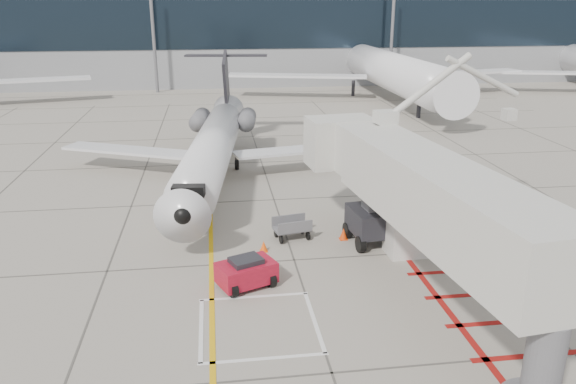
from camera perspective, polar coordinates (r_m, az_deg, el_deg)
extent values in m
plane|color=gray|center=(21.40, 2.21, -11.55)|extent=(260.00, 260.00, 0.00)
cone|color=#FF540D|center=(25.65, -2.48, -5.52)|extent=(0.36, 0.36, 0.50)
cone|color=#E03C0B|center=(26.99, 5.66, -4.24)|extent=(0.40, 0.40, 0.56)
cube|color=gray|center=(89.25, 0.87, 16.36)|extent=(180.00, 28.00, 14.00)
cube|color=black|center=(75.35, 2.54, 16.66)|extent=(180.00, 0.10, 6.00)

